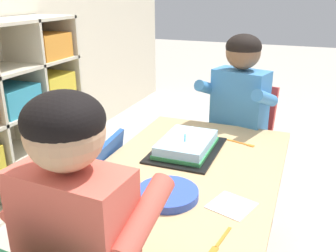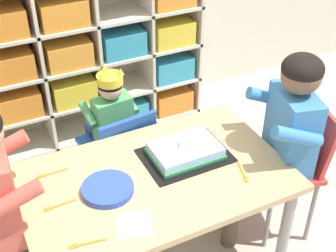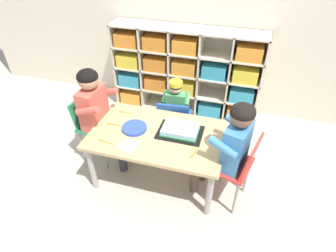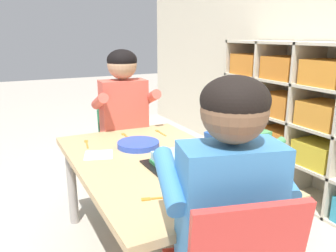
{
  "view_description": "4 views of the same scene",
  "coord_description": "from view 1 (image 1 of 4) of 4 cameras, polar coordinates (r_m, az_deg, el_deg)",
  "views": [
    {
      "loc": [
        -1.32,
        -0.43,
        1.27
      ],
      "look_at": [
        0.12,
        0.13,
        0.7
      ],
      "focal_mm": 39.41,
      "sensor_mm": 36.0,
      "label": 1
    },
    {
      "loc": [
        -0.66,
        -1.48,
        1.97
      ],
      "look_at": [
        0.12,
        0.1,
        0.74
      ],
      "focal_mm": 50.1,
      "sensor_mm": 36.0,
      "label": 2
    },
    {
      "loc": [
        0.63,
        -1.85,
        2.15
      ],
      "look_at": [
        0.09,
        0.03,
        0.63
      ],
      "focal_mm": 29.54,
      "sensor_mm": 36.0,
      "label": 3
    },
    {
      "loc": [
        1.43,
        -0.66,
        1.15
      ],
      "look_at": [
        0.06,
        0.04,
        0.74
      ],
      "focal_mm": 36.38,
      "sensor_mm": 36.0,
      "label": 4
    }
  ],
  "objects": [
    {
      "name": "fork_beside_plate_stack",
      "position": [
        1.21,
        -4.45,
        -15.87
      ],
      "size": [
        0.14,
        0.02,
        0.0
      ],
      "rotation": [
        0.0,
        0.0,
        0.04
      ],
      "color": "orange",
      "rests_on": "activity_table"
    },
    {
      "name": "child_with_crown",
      "position": [
        1.86,
        -15.52,
        -4.48
      ],
      "size": [
        0.31,
        0.31,
        0.83
      ],
      "rotation": [
        0.0,
        0.0,
        3.24
      ],
      "color": "#4C9E5B",
      "rests_on": "ground"
    },
    {
      "name": "fork_near_cake_tray",
      "position": [
        1.33,
        -12.71,
        -12.89
      ],
      "size": [
        0.14,
        0.02,
        0.0
      ],
      "rotation": [
        0.0,
        0.0,
        6.27
      ],
      "color": "orange",
      "rests_on": "activity_table"
    },
    {
      "name": "guest_at_table_side",
      "position": [
        2.09,
        10.26,
        2.8
      ],
      "size": [
        0.47,
        0.45,
        1.05
      ],
      "rotation": [
        0.0,
        0.0,
        -1.83
      ],
      "color": "#3D7FBC",
      "rests_on": "ground"
    },
    {
      "name": "classroom_chair_blue",
      "position": [
        1.87,
        -12.19,
        -8.84
      ],
      "size": [
        0.39,
        0.39,
        0.62
      ],
      "rotation": [
        0.0,
        0.0,
        3.24
      ],
      "color": "#1E4CA8",
      "rests_on": "ground"
    },
    {
      "name": "activity_table",
      "position": [
        1.6,
        2.9,
        -8.97
      ],
      "size": [
        1.23,
        0.75,
        0.55
      ],
      "color": "tan",
      "rests_on": "ground"
    },
    {
      "name": "paper_plate_stack",
      "position": [
        1.37,
        0.08,
        -10.48
      ],
      "size": [
        0.23,
        0.23,
        0.03
      ],
      "primitive_type": "cylinder",
      "color": "blue",
      "rests_on": "activity_table"
    },
    {
      "name": "paper_napkin_square",
      "position": [
        1.35,
        9.8,
        -12.01
      ],
      "size": [
        0.18,
        0.18,
        0.0
      ],
      "primitive_type": "cube",
      "rotation": [
        0.0,
        0.0,
        -0.31
      ],
      "color": "white",
      "rests_on": "activity_table"
    },
    {
      "name": "fork_by_napkin",
      "position": [
        1.86,
        11.4,
        -2.65
      ],
      "size": [
        0.05,
        0.15,
        0.0
      ],
      "rotation": [
        0.0,
        0.0,
        1.29
      ],
      "color": "orange",
      "rests_on": "activity_table"
    },
    {
      "name": "classroom_chair_guest_side",
      "position": [
        2.26,
        11.29,
        -1.15
      ],
      "size": [
        0.4,
        0.42,
        0.75
      ],
      "rotation": [
        0.0,
        0.0,
        -1.83
      ],
      "color": "red",
      "rests_on": "ground"
    },
    {
      "name": "fork_at_table_front_edge",
      "position": [
        1.18,
        7.99,
        -17.35
      ],
      "size": [
        0.15,
        0.04,
        0.0
      ],
      "rotation": [
        0.0,
        0.0,
        6.12
      ],
      "color": "orange",
      "rests_on": "activity_table"
    },
    {
      "name": "adult_helper_seated",
      "position": [
        1.07,
        -11.88,
        -15.16
      ],
      "size": [
        0.44,
        0.42,
        1.06
      ],
      "rotation": [
        0.0,
        0.0,
        1.51
      ],
      "color": "#D15647",
      "rests_on": "ground"
    },
    {
      "name": "birthday_cake_on_tray",
      "position": [
        1.74,
        2.88,
        -3.03
      ],
      "size": [
        0.41,
        0.3,
        0.1
      ],
      "color": "black",
      "rests_on": "activity_table"
    }
  ]
}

